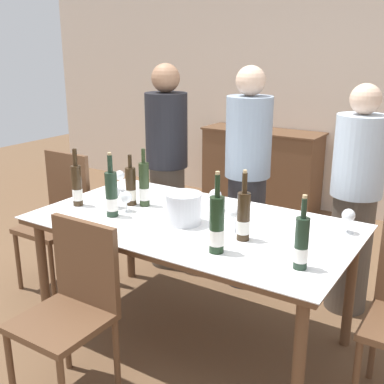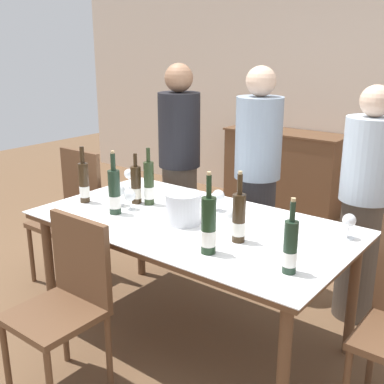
# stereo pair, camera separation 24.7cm
# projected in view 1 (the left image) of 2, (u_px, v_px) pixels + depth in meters

# --- Properties ---
(ground_plane) EXTENTS (12.00, 12.00, 0.00)m
(ground_plane) POSITION_uv_depth(u_px,v_px,m) (192.00, 335.00, 3.06)
(ground_plane) COLOR brown
(back_wall) EXTENTS (8.00, 0.10, 2.80)m
(back_wall) POSITION_uv_depth(u_px,v_px,m) (341.00, 82.00, 4.95)
(back_wall) COLOR beige
(back_wall) RESTS_ON ground_plane
(sideboard_cabinet) EXTENTS (1.32, 0.46, 0.87)m
(sideboard_cabinet) POSITION_uv_depth(u_px,v_px,m) (261.00, 169.00, 5.37)
(sideboard_cabinet) COLOR brown
(sideboard_cabinet) RESTS_ON ground_plane
(dining_table) EXTENTS (1.88, 1.04, 0.77)m
(dining_table) POSITION_uv_depth(u_px,v_px,m) (192.00, 232.00, 2.86)
(dining_table) COLOR brown
(dining_table) RESTS_ON ground_plane
(ice_bucket) EXTENTS (0.21, 0.21, 0.18)m
(ice_bucket) POSITION_uv_depth(u_px,v_px,m) (184.00, 207.00, 2.78)
(ice_bucket) COLOR silver
(ice_bucket) RESTS_ON dining_table
(wine_bottle_0) EXTENTS (0.07, 0.07, 0.39)m
(wine_bottle_0) POSITION_uv_depth(u_px,v_px,m) (112.00, 195.00, 2.88)
(wine_bottle_0) COLOR #1E3323
(wine_bottle_0) RESTS_ON dining_table
(wine_bottle_1) EXTENTS (0.07, 0.07, 0.37)m
(wine_bottle_1) POSITION_uv_depth(u_px,v_px,m) (77.00, 186.00, 3.08)
(wine_bottle_1) COLOR #332314
(wine_bottle_1) RESTS_ON dining_table
(wine_bottle_2) EXTENTS (0.07, 0.07, 0.37)m
(wine_bottle_2) POSITION_uv_depth(u_px,v_px,m) (144.00, 186.00, 3.07)
(wine_bottle_2) COLOR #28381E
(wine_bottle_2) RESTS_ON dining_table
(wine_bottle_3) EXTENTS (0.07, 0.07, 0.33)m
(wine_bottle_3) POSITION_uv_depth(u_px,v_px,m) (131.00, 187.00, 3.09)
(wine_bottle_3) COLOR #332314
(wine_bottle_3) RESTS_ON dining_table
(wine_bottle_4) EXTENTS (0.07, 0.07, 0.36)m
(wine_bottle_4) POSITION_uv_depth(u_px,v_px,m) (301.00, 244.00, 2.21)
(wine_bottle_4) COLOR #1E3323
(wine_bottle_4) RESTS_ON dining_table
(wine_bottle_5) EXTENTS (0.08, 0.08, 0.42)m
(wine_bottle_5) POSITION_uv_depth(u_px,v_px,m) (217.00, 226.00, 2.38)
(wine_bottle_5) COLOR black
(wine_bottle_5) RESTS_ON dining_table
(wine_bottle_6) EXTENTS (0.07, 0.07, 0.38)m
(wine_bottle_6) POSITION_uv_depth(u_px,v_px,m) (244.00, 217.00, 2.53)
(wine_bottle_6) COLOR #332314
(wine_bottle_6) RESTS_ON dining_table
(wine_glass_0) EXTENTS (0.07, 0.07, 0.15)m
(wine_glass_0) POSITION_uv_depth(u_px,v_px,m) (236.00, 214.00, 2.64)
(wine_glass_0) COLOR white
(wine_glass_0) RESTS_ON dining_table
(wine_glass_1) EXTENTS (0.07, 0.07, 0.13)m
(wine_glass_1) POSITION_uv_depth(u_px,v_px,m) (126.00, 198.00, 2.98)
(wine_glass_1) COLOR white
(wine_glass_1) RESTS_ON dining_table
(wine_glass_2) EXTENTS (0.07, 0.07, 0.14)m
(wine_glass_2) POSITION_uv_depth(u_px,v_px,m) (348.00, 216.00, 2.63)
(wine_glass_2) COLOR white
(wine_glass_2) RESTS_ON dining_table
(wine_glass_3) EXTENTS (0.08, 0.08, 0.14)m
(wine_glass_3) POSITION_uv_depth(u_px,v_px,m) (215.00, 196.00, 3.00)
(wine_glass_3) COLOR white
(wine_glass_3) RESTS_ON dining_table
(wine_glass_4) EXTENTS (0.07, 0.07, 0.15)m
(wine_glass_4) POSITION_uv_depth(u_px,v_px,m) (120.00, 176.00, 3.39)
(wine_glass_4) COLOR white
(wine_glass_4) RESTS_ON dining_table
(wine_glass_5) EXTENTS (0.08, 0.08, 0.14)m
(wine_glass_5) POSITION_uv_depth(u_px,v_px,m) (114.00, 193.00, 3.04)
(wine_glass_5) COLOR white
(wine_glass_5) RESTS_ON dining_table
(chair_near_front) EXTENTS (0.42, 0.42, 0.93)m
(chair_near_front) POSITION_uv_depth(u_px,v_px,m) (73.00, 300.00, 2.42)
(chair_near_front) COLOR brown
(chair_near_front) RESTS_ON ground_plane
(chair_left_end) EXTENTS (0.42, 0.42, 1.00)m
(chair_left_end) POSITION_uv_depth(u_px,v_px,m) (60.00, 212.00, 3.61)
(chair_left_end) COLOR brown
(chair_left_end) RESTS_ON ground_plane
(person_host) EXTENTS (0.33, 0.33, 1.64)m
(person_host) POSITION_uv_depth(u_px,v_px,m) (167.00, 168.00, 3.84)
(person_host) COLOR #51473D
(person_host) RESTS_ON ground_plane
(person_guest_left) EXTENTS (0.33, 0.33, 1.63)m
(person_guest_left) POSITION_uv_depth(u_px,v_px,m) (247.00, 180.00, 3.52)
(person_guest_left) COLOR #2D2D33
(person_guest_left) RESTS_ON ground_plane
(person_guest_right) EXTENTS (0.33, 0.33, 1.54)m
(person_guest_right) POSITION_uv_depth(u_px,v_px,m) (355.00, 203.00, 3.17)
(person_guest_right) COLOR #51473D
(person_guest_right) RESTS_ON ground_plane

